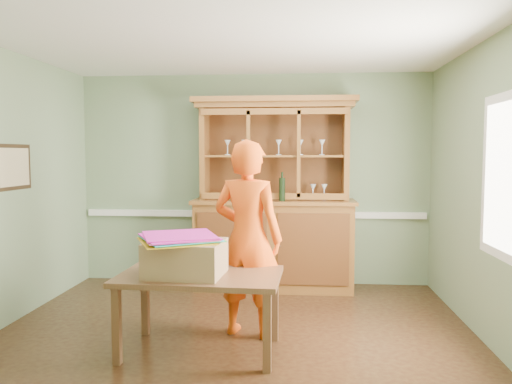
# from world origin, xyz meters

# --- Properties ---
(floor) EXTENTS (4.50, 4.50, 0.00)m
(floor) POSITION_xyz_m (0.00, 0.00, 0.00)
(floor) COLOR #442C16
(floor) RESTS_ON ground
(ceiling) EXTENTS (4.50, 4.50, 0.00)m
(ceiling) POSITION_xyz_m (0.00, 0.00, 2.70)
(ceiling) COLOR white
(ceiling) RESTS_ON wall_back
(wall_back) EXTENTS (4.50, 0.00, 4.50)m
(wall_back) POSITION_xyz_m (0.00, 2.00, 1.35)
(wall_back) COLOR gray
(wall_back) RESTS_ON floor
(wall_right) EXTENTS (0.00, 4.00, 4.00)m
(wall_right) POSITION_xyz_m (2.25, 0.00, 1.35)
(wall_right) COLOR gray
(wall_right) RESTS_ON floor
(wall_front) EXTENTS (4.50, 0.00, 4.50)m
(wall_front) POSITION_xyz_m (0.00, -2.00, 1.35)
(wall_front) COLOR gray
(wall_front) RESTS_ON floor
(chair_rail) EXTENTS (4.41, 0.05, 0.08)m
(chair_rail) POSITION_xyz_m (0.00, 1.98, 0.90)
(chair_rail) COLOR white
(chair_rail) RESTS_ON wall_back
(framed_map) EXTENTS (0.03, 0.60, 0.46)m
(framed_map) POSITION_xyz_m (-2.23, 0.30, 1.55)
(framed_map) COLOR #322314
(framed_map) RESTS_ON wall_left
(window_panel) EXTENTS (0.03, 0.96, 1.36)m
(window_panel) POSITION_xyz_m (2.23, -0.30, 1.50)
(window_panel) COLOR white
(window_panel) RESTS_ON wall_right
(china_hutch) EXTENTS (2.02, 0.67, 2.37)m
(china_hutch) POSITION_xyz_m (0.28, 1.73, 0.83)
(china_hutch) COLOR brown
(china_hutch) RESTS_ON floor
(dining_table) EXTENTS (1.38, 0.86, 0.68)m
(dining_table) POSITION_xyz_m (-0.23, -0.37, 0.60)
(dining_table) COLOR brown
(dining_table) RESTS_ON floor
(cardboard_box) EXTENTS (0.65, 0.54, 0.29)m
(cardboard_box) POSITION_xyz_m (-0.34, -0.43, 0.82)
(cardboard_box) COLOR #91714B
(cardboard_box) RESTS_ON dining_table
(kite_stack) EXTENTS (0.75, 0.75, 0.05)m
(kite_stack) POSITION_xyz_m (-0.39, -0.43, 0.99)
(kite_stack) COLOR gold
(kite_stack) RESTS_ON cardboard_box
(person) EXTENTS (0.75, 0.60, 1.81)m
(person) POSITION_xyz_m (0.13, 0.07, 0.91)
(person) COLOR #F0510F
(person) RESTS_ON floor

